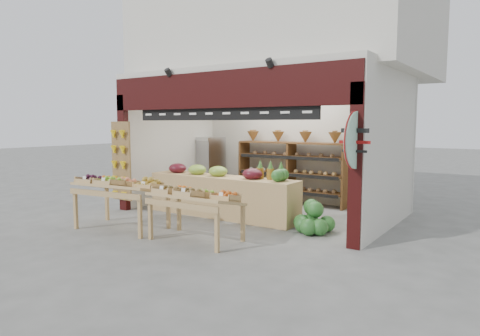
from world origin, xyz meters
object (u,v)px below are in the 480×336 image
display_table_left (118,185)px  watermelon_pile (312,220)px  mid_counter (221,195)px  back_shelving (291,160)px  display_table_right (194,196)px  cardboard_stack (224,194)px  refrigerator (210,166)px

display_table_left → watermelon_pile: (3.23, 1.80, -0.60)m
mid_counter → back_shelving: bearing=77.7°
mid_counter → display_table_right: bearing=-67.2°
cardboard_stack → back_shelving: bearing=38.9°
cardboard_stack → mid_counter: mid_counter is taller
display_table_left → watermelon_pile: display_table_left is taller
back_shelving → display_table_right: 4.05m
back_shelving → refrigerator: bearing=-174.8°
display_table_right → mid_counter: bearing=112.8°
back_shelving → display_table_left: back_shelving is taller
mid_counter → display_table_left: mid_counter is taller
back_shelving → refrigerator: size_ratio=1.79×
mid_counter → watermelon_pile: 2.22m
back_shelving → cardboard_stack: back_shelving is taller
mid_counter → display_table_right: size_ratio=2.24×
cardboard_stack → display_table_left: size_ratio=0.58×
display_table_right → watermelon_pile: size_ratio=2.04×
refrigerator → watermelon_pile: size_ratio=2.12×
cardboard_stack → display_table_right: 3.39m
cardboard_stack → watermelon_pile: bearing=-23.8°
mid_counter → display_table_left: 2.22m
refrigerator → watermelon_pile: refrigerator is taller
refrigerator → mid_counter: size_ratio=0.46×
refrigerator → mid_counter: (1.94, -2.05, -0.34)m
watermelon_pile → display_table_right: bearing=-132.1°
mid_counter → display_table_left: (-1.02, -1.93, 0.35)m
cardboard_stack → mid_counter: (0.83, -1.20, 0.23)m
back_shelving → watermelon_pile: (1.71, -2.40, -0.87)m
refrigerator → cardboard_stack: size_ratio=1.58×
cardboard_stack → mid_counter: 1.47m
display_table_left → mid_counter: bearing=62.1°
mid_counter → watermelon_pile: size_ratio=4.57×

